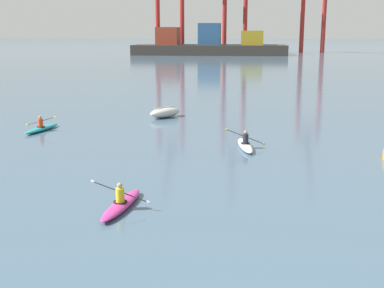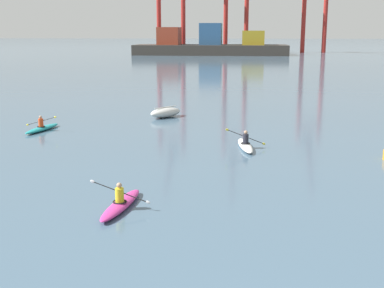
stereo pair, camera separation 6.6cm
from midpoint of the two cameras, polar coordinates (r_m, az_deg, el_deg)
The scene contains 5 objects.
container_barge at distance 131.30m, azimuth 2.05°, elevation 11.13°, with size 38.87×11.71×7.89m.
capsized_dinghy at distance 35.97m, azimuth -2.97°, elevation 3.58°, with size 2.52×2.70×0.76m.
kayak_white at distance 26.67m, azimuth 6.12°, elevation -0.08°, with size 2.14×3.45×1.08m.
kayak_magenta at distance 17.79m, azimuth -7.96°, elevation -6.68°, with size 2.20×3.45×0.99m.
kayak_teal at distance 32.48m, azimuth -16.55°, elevation 1.76°, with size 2.18×3.45×0.98m.
Camera 2 is at (-0.35, -6.61, 6.04)m, focal length 47.14 mm.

